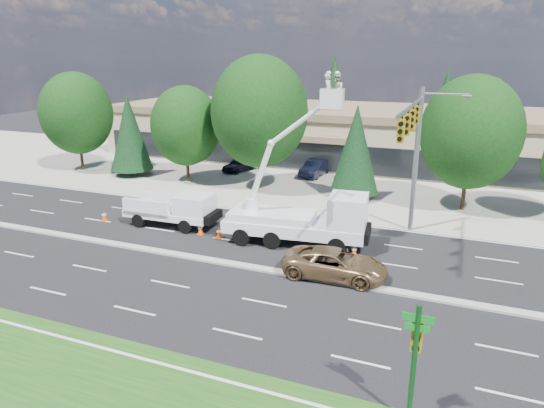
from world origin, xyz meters
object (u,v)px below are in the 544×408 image
at_px(signal_mast, 415,142).
at_px(bucket_truck, 306,211).
at_px(minivan, 335,264).
at_px(utility_pickup, 176,213).
at_px(street_sign_pole, 415,352).

bearing_deg(signal_mast, bucket_truck, -153.25).
distance_m(bucket_truck, minivan, 4.79).
bearing_deg(utility_pickup, street_sign_pole, -40.00).
relative_size(street_sign_pole, utility_pickup, 0.67).
distance_m(street_sign_pole, minivan, 10.30).
bearing_deg(bucket_truck, street_sign_pole, -66.14).
bearing_deg(signal_mast, minivan, -113.00).
xyz_separation_m(signal_mast, bucket_truck, (-5.48, -2.76, -3.96)).
relative_size(bucket_truck, minivan, 1.91).
relative_size(signal_mast, street_sign_pole, 2.54).
bearing_deg(bucket_truck, minivan, -59.87).
bearing_deg(street_sign_pole, minivan, 117.60).
distance_m(utility_pickup, bucket_truck, 8.98).
distance_m(signal_mast, minivan, 8.80).
bearing_deg(bucket_truck, utility_pickup, 173.84).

